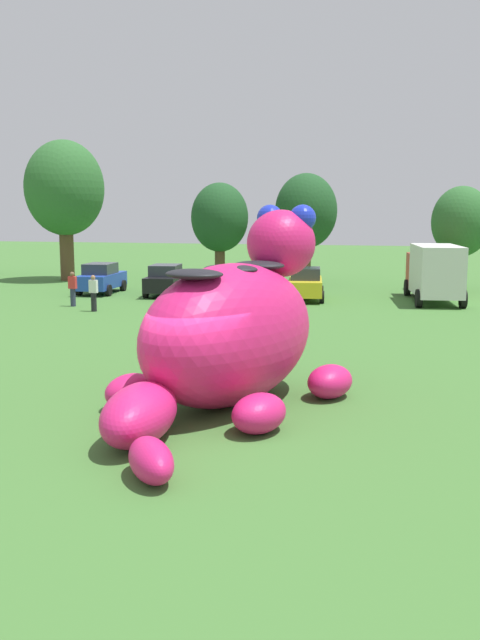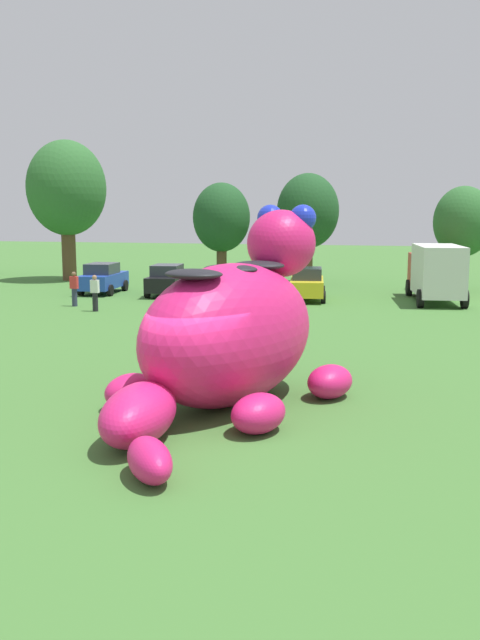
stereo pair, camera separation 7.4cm
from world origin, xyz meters
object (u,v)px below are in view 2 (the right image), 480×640
object	(u,v)px
car_blue	(103,278)
spectator_mid_field	(273,321)
car_black	(168,280)
spectator_wandering	(95,293)
car_silver	(238,282)
giant_inflatable_creature	(231,332)
box_truck	(436,271)
spectator_by_cars	(74,289)
car_yellow	(307,284)

from	to	relation	value
car_blue	spectator_mid_field	xyz separation A→B (m)	(12.34, -12.88, -0.01)
car_black	spectator_wandering	distance (m)	6.77
spectator_wandering	spectator_mid_field	bearing A→B (deg)	-32.29
car_silver	spectator_mid_field	xyz separation A→B (m)	(4.30, -12.51, -0.01)
giant_inflatable_creature	spectator_mid_field	xyz separation A→B (m)	(-0.42, 7.66, -0.93)
giant_inflatable_creature	car_black	xyz separation A→B (m)	(-8.82, 20.42, -0.92)
box_truck	spectator_by_cars	distance (m)	18.37
car_yellow	box_truck	distance (m)	6.64
spectator_wandering	box_truck	bearing A→B (deg)	25.02
giant_inflatable_creature	spectator_mid_field	world-z (taller)	giant_inflatable_creature
car_yellow	spectator_wandering	world-z (taller)	car_yellow
spectator_mid_field	spectator_by_cars	bearing A→B (deg)	146.76
car_blue	spectator_by_cars	size ratio (longest dim) A/B	2.47
car_black	box_truck	size ratio (longest dim) A/B	0.65
car_black	box_truck	bearing A→B (deg)	2.57
car_black	box_truck	world-z (taller)	box_truck
car_blue	car_black	world-z (taller)	same
car_blue	spectator_mid_field	bearing A→B (deg)	-46.22
car_silver	spectator_wandering	size ratio (longest dim) A/B	2.46
giant_inflatable_creature	car_yellow	bearing A→B (deg)	92.84
box_truck	car_silver	bearing A→B (deg)	-175.04
car_yellow	spectator_by_cars	xyz separation A→B (m)	(-10.83, -5.06, -0.01)
car_black	car_yellow	xyz separation A→B (m)	(7.82, -0.22, 0.00)
car_silver	box_truck	size ratio (longest dim) A/B	0.64
car_silver	box_truck	world-z (taller)	box_truck
car_blue	car_yellow	world-z (taller)	same
box_truck	car_black	bearing A→B (deg)	-177.43
car_blue	car_silver	world-z (taller)	same
giant_inflatable_creature	car_black	world-z (taller)	giant_inflatable_creature
car_black	giant_inflatable_creature	bearing A→B (deg)	-66.63
giant_inflatable_creature	car_yellow	size ratio (longest dim) A/B	2.29
box_truck	car_blue	bearing A→B (deg)	-178.37
spectator_by_cars	spectator_mid_field	bearing A→B (deg)	-33.24
box_truck	spectator_by_cars	xyz separation A→B (m)	(-17.38, -5.92, -0.75)
spectator_by_cars	spectator_wandering	xyz separation A→B (m)	(1.75, -1.37, 0.00)
car_blue	spectator_mid_field	size ratio (longest dim) A/B	2.47
car_silver	box_truck	distance (m)	10.33
car_silver	giant_inflatable_creature	bearing A→B (deg)	-76.82
giant_inflatable_creature	spectator_wandering	bearing A→B (deg)	126.21
car_black	spectator_mid_field	world-z (taller)	car_black
car_black	car_yellow	bearing A→B (deg)	-1.62
car_silver	car_yellow	bearing A→B (deg)	0.41
giant_inflatable_creature	spectator_by_cars	distance (m)	19.24
car_silver	spectator_wandering	world-z (taller)	car_silver
car_blue	box_truck	size ratio (longest dim) A/B	0.64
car_blue	car_silver	size ratio (longest dim) A/B	1.00
car_blue	car_black	xyz separation A→B (m)	(3.94, -0.12, 0.00)
car_silver	spectator_mid_field	size ratio (longest dim) A/B	2.46
car_blue	car_yellow	bearing A→B (deg)	-1.68
car_black	car_yellow	distance (m)	7.83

